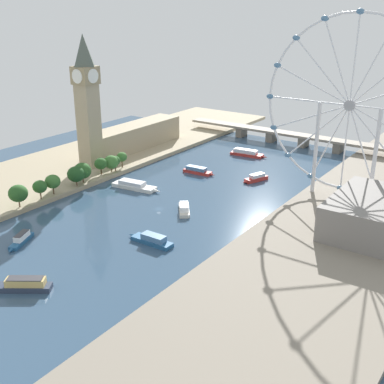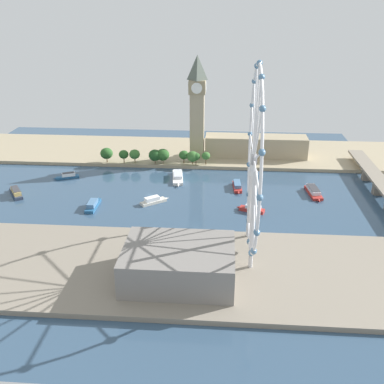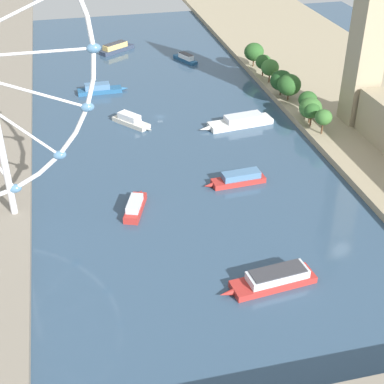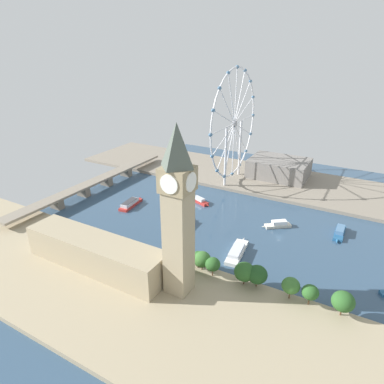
{
  "view_description": "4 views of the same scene",
  "coord_description": "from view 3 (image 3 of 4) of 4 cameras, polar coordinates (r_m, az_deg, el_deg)",
  "views": [
    {
      "loc": [
        175.48,
        -215.64,
        116.62
      ],
      "look_at": [
        16.25,
        11.91,
        10.85
      ],
      "focal_mm": 46.58,
      "sensor_mm": 36.0,
      "label": 1
    },
    {
      "loc": [
        322.09,
        58.33,
        141.71
      ],
      "look_at": [
        9.43,
        34.25,
        7.62
      ],
      "focal_mm": 42.17,
      "sensor_mm": 36.0,
      "label": 2
    },
    {
      "loc": [
        43.46,
        250.57,
        116.95
      ],
      "look_at": [
        3.45,
        82.71,
        7.46
      ],
      "focal_mm": 52.43,
      "sensor_mm": 36.0,
      "label": 3
    },
    {
      "loc": [
        -219.06,
        -50.54,
        128.37
      ],
      "look_at": [
        9.61,
        78.89,
        16.04
      ],
      "focal_mm": 31.69,
      "sensor_mm": 36.0,
      "label": 4
    }
  ],
  "objects": [
    {
      "name": "ground_plane",
      "position": [
        279.91,
        -3.27,
        7.64
      ],
      "size": [
        383.05,
        383.05,
        0.0
      ],
      "primitive_type": "plane",
      "color": "#334C66"
    },
    {
      "name": "tour_boat_7",
      "position": [
        207.61,
        -5.77,
        -1.4
      ],
      "size": [
        11.19,
        21.18,
        5.0
      ],
      "rotation": [
        0.0,
        0.0,
        4.36
      ],
      "color": "#B22D28",
      "rests_on": "ground_plane"
    },
    {
      "name": "tour_boat_0",
      "position": [
        374.81,
        -7.67,
        14.34
      ],
      "size": [
        25.78,
        19.56,
        6.0
      ],
      "rotation": [
        0.0,
        0.0,
        3.74
      ],
      "color": "#2D384C",
      "rests_on": "ground_plane"
    },
    {
      "name": "tree_row_embankment",
      "position": [
        297.1,
        9.32,
        11.1
      ],
      "size": [
        13.59,
        101.05,
        13.74
      ],
      "color": "#513823",
      "rests_on": "riverbank_left"
    },
    {
      "name": "tour_boat_4",
      "position": [
        354.26,
        -0.7,
        13.46
      ],
      "size": [
        12.22,
        21.63,
        5.1
      ],
      "rotation": [
        0.0,
        0.0,
        5.14
      ],
      "color": "#235684",
      "rests_on": "ground_plane"
    },
    {
      "name": "tour_boat_6",
      "position": [
        311.13,
        -9.37,
        10.3
      ],
      "size": [
        27.5,
        6.85,
        5.27
      ],
      "rotation": [
        0.0,
        0.0,
        3.15
      ],
      "color": "#235684",
      "rests_on": "ground_plane"
    },
    {
      "name": "tour_boat_2",
      "position": [
        175.86,
        8.32,
        -8.74
      ],
      "size": [
        31.51,
        10.84,
        5.24
      ],
      "rotation": [
        0.0,
        0.0,
        0.11
      ],
      "color": "#B22D28",
      "rests_on": "ground_plane"
    },
    {
      "name": "riverbank_left",
      "position": [
        314.02,
        16.47,
        9.48
      ],
      "size": [
        90.0,
        520.0,
        3.0
      ],
      "primitive_type": "cube",
      "color": "tan",
      "rests_on": "ground_plane"
    },
    {
      "name": "tour_boat_1",
      "position": [
        223.62,
        4.75,
        1.37
      ],
      "size": [
        25.39,
        7.64,
        4.9
      ],
      "rotation": [
        0.0,
        0.0,
        0.06
      ],
      "color": "#B22D28",
      "rests_on": "ground_plane"
    },
    {
      "name": "tour_boat_3",
      "position": [
        270.72,
        4.92,
        7.17
      ],
      "size": [
        37.01,
        12.29,
        5.14
      ],
      "rotation": [
        0.0,
        0.0,
        0.13
      ],
      "color": "white",
      "rests_on": "ground_plane"
    },
    {
      "name": "tour_boat_5",
      "position": [
        272.21,
        -6.22,
        7.24
      ],
      "size": [
        17.59,
        21.12,
        5.28
      ],
      "rotation": [
        0.0,
        0.0,
        2.23
      ],
      "color": "beige",
      "rests_on": "ground_plane"
    },
    {
      "name": "clock_tower",
      "position": [
        263.95,
        17.88,
        16.66
      ],
      "size": [
        15.9,
        15.9,
        94.22
      ],
      "color": "tan",
      "rests_on": "riverbank_left"
    }
  ]
}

